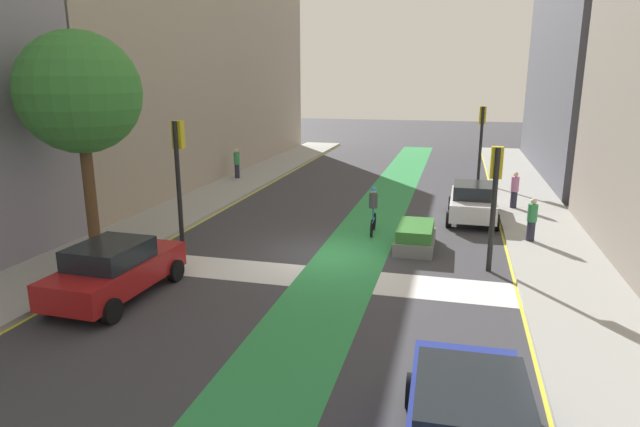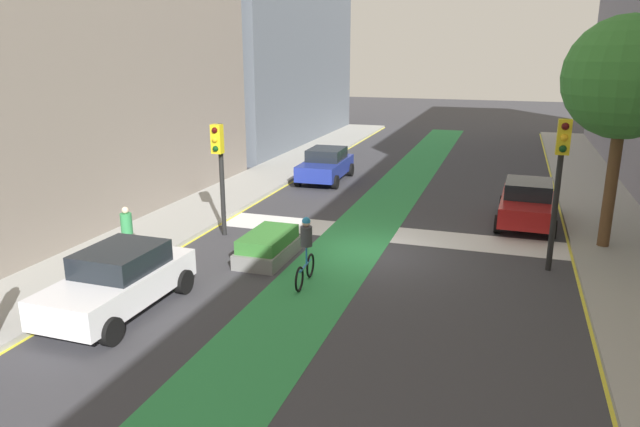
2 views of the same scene
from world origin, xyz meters
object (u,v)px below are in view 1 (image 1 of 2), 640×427
cyclist_in_lane (373,209)px  car_red_left_near (115,269)px  car_white_right_far (473,201)px  median_planter (415,237)px  pedestrian_sidewalk_right_a (515,190)px  pedestrian_sidewalk_right_b (532,220)px  traffic_signal_near_right (495,185)px  street_tree_near (79,94)px  traffic_signal_far_right (482,130)px  pedestrian_sidewalk_left_a (237,163)px  traffic_signal_near_left (179,159)px  car_blue_right_near (469,426)px

cyclist_in_lane → car_red_left_near: bearing=-126.6°
car_white_right_far → median_planter: bearing=-114.0°
pedestrian_sidewalk_right_a → pedestrian_sidewalk_right_b: size_ratio=1.05×
traffic_signal_near_right → street_tree_near: (-12.20, -2.47, 2.64)m
traffic_signal_near_right → cyclist_in_lane: 5.39m
car_white_right_far → traffic_signal_far_right: bearing=86.7°
traffic_signal_far_right → pedestrian_sidewalk_left_a: 13.77m
pedestrian_sidewalk_left_a → median_planter: size_ratio=0.68×
median_planter → traffic_signal_near_right: bearing=-34.4°
car_white_right_far → median_planter: (-2.00, -4.48, -0.40)m
traffic_signal_near_left → car_white_right_far: (10.08, 6.05, -2.26)m
traffic_signal_near_right → car_white_right_far: size_ratio=0.91×
car_blue_right_near → median_planter: 11.13m
traffic_signal_far_right → car_red_left_near: (-9.94, -18.75, -2.21)m
cyclist_in_lane → pedestrian_sidewalk_right_a: size_ratio=1.15×
car_white_right_far → street_tree_near: 15.29m
traffic_signal_far_right → median_planter: 12.86m
car_blue_right_near → pedestrian_sidewalk_right_b: size_ratio=2.76×
traffic_signal_near_right → cyclist_in_lane: bearing=143.5°
traffic_signal_near_left → car_blue_right_near: 13.74m
cyclist_in_lane → pedestrian_sidewalk_right_b: (5.66, 0.04, -0.04)m
traffic_signal_near_left → pedestrian_sidewalk_left_a: 12.46m
median_planter → car_blue_right_near: bearing=-81.4°
car_red_left_near → car_blue_right_near: (9.15, -4.60, 0.00)m
car_blue_right_near → median_planter: car_blue_right_near is taller
traffic_signal_near_right → traffic_signal_far_right: (0.05, 13.99, 0.32)m
pedestrian_sidewalk_left_a → median_planter: pedestrian_sidewalk_left_a is taller
car_blue_right_near → street_tree_near: (-11.46, 6.89, 4.54)m
traffic_signal_near_left → traffic_signal_far_right: size_ratio=1.02×
traffic_signal_near_right → median_planter: (-2.40, 1.64, -2.29)m
traffic_signal_near_right → median_planter: size_ratio=1.54×
pedestrian_sidewalk_left_a → pedestrian_sidewalk_right_b: bearing=-30.8°
pedestrian_sidewalk_right_b → traffic_signal_far_right: bearing=97.8°
traffic_signal_far_right → car_red_left_near: traffic_signal_far_right is taller
car_red_left_near → cyclist_in_lane: 9.71m
traffic_signal_near_left → pedestrian_sidewalk_left_a: (-2.95, 11.93, -2.05)m
pedestrian_sidewalk_left_a → traffic_signal_near_right: bearing=-41.8°
car_white_right_far → pedestrian_sidewalk_left_a: size_ratio=2.50×
pedestrian_sidewalk_right_a → median_planter: (-3.81, -6.58, -0.57)m
street_tree_near → median_planter: (9.80, 4.11, -4.94)m
car_blue_right_near → pedestrian_sidewalk_left_a: bearing=120.7°
cyclist_in_lane → pedestrian_sidewalk_left_a: cyclist_in_lane is taller
pedestrian_sidewalk_left_a → median_planter: 15.14m
traffic_signal_far_right → cyclist_in_lane: size_ratio=2.32×
traffic_signal_near_right → traffic_signal_near_left: (-10.47, 0.07, 0.37)m
pedestrian_sidewalk_right_a → street_tree_near: bearing=-141.9°
car_white_right_far → median_planter: car_white_right_far is taller
street_tree_near → car_red_left_near: bearing=-44.8°
car_blue_right_near → median_planter: bearing=98.6°
pedestrian_sidewalk_left_a → street_tree_near: size_ratio=0.24×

